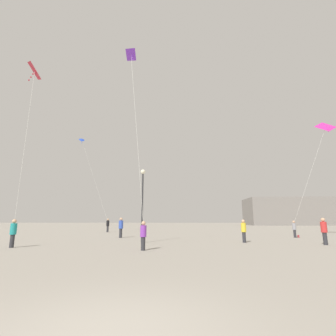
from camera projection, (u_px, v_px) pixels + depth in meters
The scene contains 15 objects.
ground_plane at pixel (110, 334), 3.69m from camera, with size 300.00×300.00×0.00m, color #9E9689.
person_in_grey at pixel (294, 228), 23.94m from camera, with size 0.34×0.34×1.57m.
person_in_purple at pixel (143, 234), 13.93m from camera, with size 0.34×0.34×1.57m.
person_in_yellow at pixel (244, 230), 18.70m from camera, with size 0.36×0.36×1.66m.
person_in_black at pixel (108, 225), 34.69m from camera, with size 0.40×0.40×1.83m.
person_in_teal at pixel (13, 232), 15.33m from camera, with size 0.37×0.37×1.68m.
person_in_blue at pixel (121, 227), 23.75m from camera, with size 0.40×0.40×1.85m.
person_in_red at pixel (324, 230), 16.97m from camera, with size 0.39×0.39×1.78m.
kite_magenta_delta at pixel (325, 128), 26.08m from camera, with size 5.23×0.85×10.28m.
kite_crimson_delta at pixel (35, 73), 17.61m from camera, with size 1.26×1.82×10.96m.
kite_violet_delta at pixel (132, 59), 16.73m from camera, with size 1.65×1.22×11.36m.
kite_cobalt_diamond at pixel (82, 142), 36.01m from camera, with size 4.47×1.72×11.89m.
building_left_hall at pixel (286, 212), 82.57m from camera, with size 25.08×13.96×8.59m.
lamppost_east at pixel (143, 193), 19.07m from camera, with size 0.36×0.36×5.44m.
handbag_beside_flyer at pixel (298, 236), 23.87m from camera, with size 0.32×0.14×0.24m, color maroon.
Camera 1 is at (1.07, -4.05, 1.63)m, focal length 27.06 mm.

